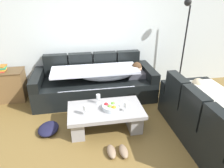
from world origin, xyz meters
The scene contains 14 objects.
ground_plane centered at (0.00, 0.00, 0.00)m, with size 14.00×14.00×0.00m, color brown.
back_wall centered at (0.00, 2.15, 1.35)m, with size 9.00×0.10×2.70m, color silver.
couch_along_wall centered at (-0.03, 1.63, 0.33)m, with size 2.45×0.92×0.88m.
couch_near_window centered at (1.50, -0.03, 0.34)m, with size 0.92×1.96×0.88m.
coffee_table centered at (-0.01, 0.53, 0.24)m, with size 1.20×0.68×0.38m.
fruit_bowl centered at (0.07, 0.50, 0.42)m, with size 0.28×0.28×0.10m.
wine_glass_near_left centered at (-0.34, 0.41, 0.50)m, with size 0.07×0.07×0.17m.
wine_glass_near_right centered at (0.29, 0.40, 0.50)m, with size 0.07×0.07×0.17m.
wine_glass_far_back centered at (-0.11, 0.72, 0.50)m, with size 0.07×0.07×0.17m.
side_cabinet centered at (-1.86, 1.85, 0.32)m, with size 0.72×0.44×0.64m.
book_stack_on_cabinet centered at (-1.87, 1.85, 0.70)m, with size 0.17×0.21×0.11m.
floor_lamp centered at (1.83, 1.70, 1.12)m, with size 0.33×0.31×1.95m.
pair_of_shoes centered at (0.06, -0.08, 0.04)m, with size 0.30×0.30×0.09m.
crumpled_garment centered at (-0.95, 0.60, 0.06)m, with size 0.40×0.32×0.12m, color #191933.
Camera 1 is at (-0.40, -2.21, 2.13)m, focal length 32.60 mm.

